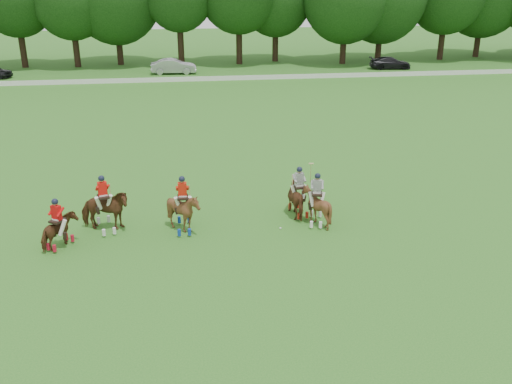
{
  "coord_description": "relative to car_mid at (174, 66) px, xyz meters",
  "views": [
    {
      "loc": [
        -0.37,
        -18.51,
        10.45
      ],
      "look_at": [
        2.67,
        4.2,
        1.4
      ],
      "focal_mm": 40.0,
      "sensor_mm": 36.0,
      "label": 1
    }
  ],
  "objects": [
    {
      "name": "polo_ball",
      "position": [
        4.53,
        -39.23,
        -0.73
      ],
      "size": [
        0.09,
        0.09,
        0.09
      ],
      "primitive_type": "sphere",
      "color": "white",
      "rests_on": "ground"
    },
    {
      "name": "polo_stripe_a",
      "position": [
        5.59,
        -37.84,
        0.06
      ],
      "size": [
        1.21,
        1.99,
        2.3
      ],
      "color": "#522D15",
      "rests_on": "ground"
    },
    {
      "name": "polo_stripe_b",
      "position": [
        6.16,
        -38.86,
        0.07
      ],
      "size": [
        1.6,
        1.73,
        2.87
      ],
      "color": "#522D15",
      "rests_on": "ground"
    },
    {
      "name": "polo_red_b",
      "position": [
        -2.84,
        -38.35,
        0.14
      ],
      "size": [
        2.13,
        1.96,
        2.48
      ],
      "color": "#522D15",
      "rests_on": "ground"
    },
    {
      "name": "car_right",
      "position": [
        23.65,
        0.0,
        -0.13
      ],
      "size": [
        4.62,
        2.24,
        1.3
      ],
      "primitive_type": "imported",
      "rotation": [
        0.0,
        0.0,
        1.47
      ],
      "color": "black",
      "rests_on": "ground"
    },
    {
      "name": "ground",
      "position": [
        0.92,
        -42.5,
        -0.77
      ],
      "size": [
        180.0,
        180.0,
        0.0
      ],
      "primitive_type": "plane",
      "color": "#23651D",
      "rests_on": "ground"
    },
    {
      "name": "car_mid",
      "position": [
        0.0,
        0.0,
        0.0
      ],
      "size": [
        4.74,
        1.76,
        1.55
      ],
      "primitive_type": "imported",
      "rotation": [
        0.0,
        0.0,
        1.54
      ],
      "color": "#A5A5AA",
      "rests_on": "ground"
    },
    {
      "name": "polo_red_a",
      "position": [
        -4.48,
        -39.73,
        -0.03
      ],
      "size": [
        1.5,
        1.75,
        2.1
      ],
      "color": "#522D15",
      "rests_on": "ground"
    },
    {
      "name": "polo_red_c",
      "position": [
        0.45,
        -38.81,
        0.13
      ],
      "size": [
        1.44,
        1.62,
        2.45
      ],
      "color": "#522D15",
      "rests_on": "ground"
    },
    {
      "name": "boundary_rail",
      "position": [
        0.92,
        -4.5,
        -0.55
      ],
      "size": [
        120.0,
        0.1,
        0.44
      ],
      "primitive_type": "cube",
      "color": "white",
      "rests_on": "ground"
    }
  ]
}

